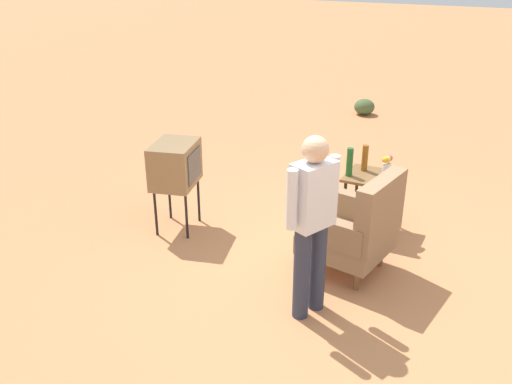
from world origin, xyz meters
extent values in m
plane|color=#C17A4C|center=(0.00, 0.00, 0.00)|extent=(60.00, 60.00, 0.00)
cylinder|color=brown|center=(-0.52, -0.14, 0.11)|extent=(0.05, 0.05, 0.22)
cylinder|color=brown|center=(0.00, -0.23, 0.11)|extent=(0.05, 0.05, 0.22)
cylinder|color=brown|center=(-0.43, 0.38, 0.11)|extent=(0.05, 0.05, 0.22)
cylinder|color=brown|center=(0.09, 0.29, 0.11)|extent=(0.05, 0.05, 0.22)
cube|color=#8C6B4C|center=(-0.21, 0.07, 0.32)|extent=(0.88, 0.88, 0.20)
cube|color=#8C6B4C|center=(-0.16, 0.39, 0.74)|extent=(0.78, 0.28, 0.64)
cube|color=#8C6B4C|center=(-0.53, 0.13, 0.55)|extent=(0.25, 0.70, 0.26)
cube|color=#8C6B4C|center=(0.10, 0.02, 0.55)|extent=(0.25, 0.70, 0.26)
cylinder|color=black|center=(-1.40, -0.20, 0.32)|extent=(0.04, 0.04, 0.63)
cylinder|color=black|center=(-0.95, -0.20, 0.32)|extent=(0.04, 0.04, 0.63)
cylinder|color=black|center=(-1.40, 0.25, 0.32)|extent=(0.04, 0.04, 0.63)
cylinder|color=black|center=(-0.95, 0.25, 0.32)|extent=(0.04, 0.04, 0.63)
cube|color=brown|center=(-1.17, 0.03, 0.65)|extent=(0.56, 0.56, 0.03)
cylinder|color=black|center=(-0.03, -1.70, 0.28)|extent=(0.03, 0.03, 0.55)
cylinder|color=black|center=(-0.46, -1.81, 0.28)|extent=(0.03, 0.03, 0.55)
cylinder|color=black|center=(0.06, -2.04, 0.28)|extent=(0.03, 0.03, 0.55)
cylinder|color=black|center=(-0.36, -2.16, 0.28)|extent=(0.03, 0.03, 0.55)
cube|color=olive|center=(-0.20, -1.93, 0.79)|extent=(0.69, 0.58, 0.48)
cube|color=#383D3F|center=(-0.26, -1.71, 0.79)|extent=(0.41, 0.12, 0.34)
cylinder|color=#2D3347|center=(0.52, 0.05, 0.43)|extent=(0.14, 0.14, 0.86)
cylinder|color=#2D3347|center=(0.71, -0.03, 0.43)|extent=(0.14, 0.14, 0.86)
cube|color=silver|center=(0.62, 0.01, 1.14)|extent=(0.42, 0.34, 0.56)
cylinder|color=silver|center=(0.39, 0.11, 1.17)|extent=(0.09, 0.09, 0.50)
cylinder|color=silver|center=(0.84, -0.08, 1.17)|extent=(0.09, 0.09, 0.50)
sphere|color=#DBAD84|center=(0.62, 0.01, 1.53)|extent=(0.22, 0.22, 0.22)
cylinder|color=brown|center=(-1.28, -0.10, 0.81)|extent=(0.07, 0.07, 0.30)
cylinder|color=blue|center=(-0.96, 0.26, 0.72)|extent=(0.07, 0.07, 0.12)
cylinder|color=#1E5623|center=(-1.05, -0.20, 0.82)|extent=(0.07, 0.07, 0.32)
cylinder|color=silver|center=(-1.15, 0.19, 0.75)|extent=(0.09, 0.09, 0.18)
sphere|color=yellow|center=(-1.15, 0.19, 0.89)|extent=(0.07, 0.07, 0.07)
sphere|color=#E04C66|center=(-1.19, 0.20, 0.89)|extent=(0.07, 0.07, 0.07)
sphere|color=orange|center=(-1.11, 0.17, 0.89)|extent=(0.07, 0.07, 0.07)
ellipsoid|color=#475B33|center=(-5.82, -1.41, 0.15)|extent=(0.39, 0.39, 0.30)
camera|label=1|loc=(4.43, 1.43, 2.96)|focal=38.40mm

